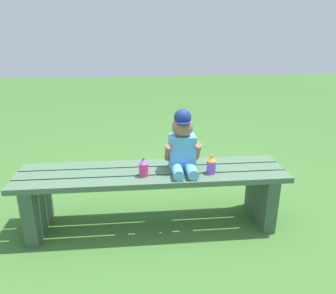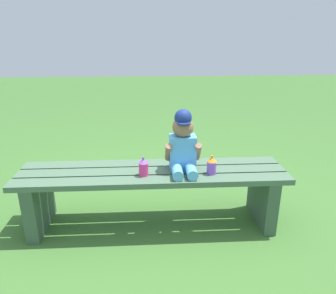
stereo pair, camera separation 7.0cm
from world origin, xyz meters
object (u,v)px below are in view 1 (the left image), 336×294
at_px(child_figure, 183,144).
at_px(sippy_cup_right, 211,165).
at_px(park_bench, 152,187).
at_px(sippy_cup_left, 144,167).

distance_m(child_figure, sippy_cup_right, 0.23).
relative_size(park_bench, sippy_cup_right, 14.21).
xyz_separation_m(child_figure, sippy_cup_right, (0.18, -0.07, -0.12)).
bearing_deg(child_figure, sippy_cup_left, -163.91).
bearing_deg(park_bench, sippy_cup_left, -128.44).
height_order(park_bench, sippy_cup_left, sippy_cup_left).
bearing_deg(sippy_cup_right, child_figure, 157.42).
bearing_deg(sippy_cup_left, sippy_cup_right, 0.00).
bearing_deg(sippy_cup_right, park_bench, 169.27).
xyz_separation_m(park_bench, child_figure, (0.20, 0.00, 0.30)).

